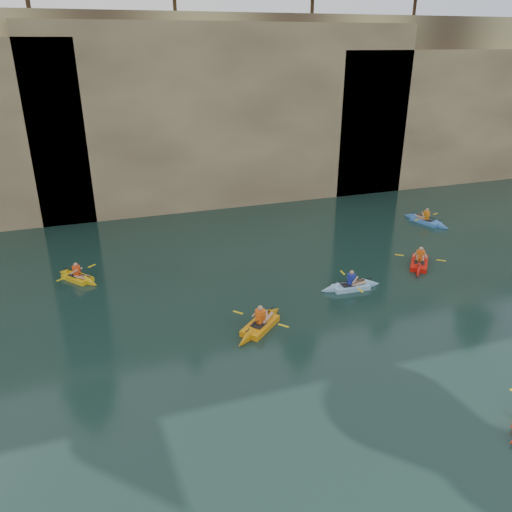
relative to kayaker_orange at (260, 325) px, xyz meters
name	(u,v)px	position (x,y,z in m)	size (l,w,h in m)	color
ground	(407,444)	(1.78, -6.83, -0.15)	(160.00, 160.00, 0.00)	black
cliff	(179,99)	(1.78, 23.17, 5.85)	(70.00, 16.00, 12.00)	tan
cliff_slab_center	(234,115)	(3.78, 15.77, 5.55)	(24.00, 2.40, 11.40)	tan
cliff_slab_east	(487,114)	(23.78, 15.77, 4.77)	(26.00, 2.40, 9.84)	tan
sea_cave_center	(144,189)	(-2.22, 15.12, 1.45)	(3.50, 1.00, 3.20)	black
sea_cave_east	(348,162)	(11.78, 15.12, 2.10)	(5.00, 1.00, 4.50)	black
kayaker_orange	(260,325)	(0.00, 0.00, 0.00)	(2.84, 2.62, 1.20)	orange
kayaker_ltblue_near	(351,286)	(4.81, 1.78, -0.01)	(2.83, 2.20, 1.10)	#91C7F3
kayaker_red_far	(419,263)	(9.17, 2.92, 0.00)	(2.58, 2.98, 1.19)	red
kayaker_yellow	(78,277)	(-6.44, 6.60, -0.02)	(2.11, 2.43, 1.06)	gold
kayaker_blue_east	(426,221)	(13.26, 7.98, -0.01)	(2.14, 3.21, 1.12)	#4080DA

